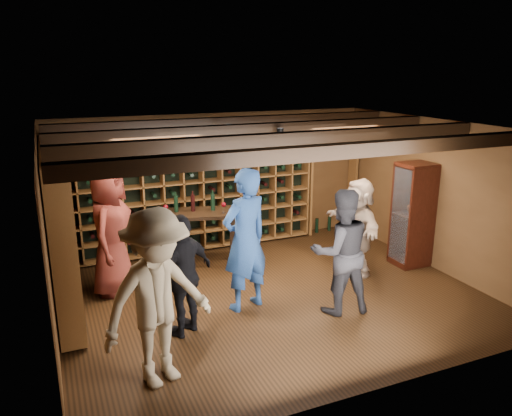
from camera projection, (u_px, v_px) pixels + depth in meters
name	position (u px, v px, depth m)	size (l,w,h in m)	color
ground	(272.00, 295.00, 7.48)	(6.00, 6.00, 0.00)	#311D0D
room_shell	(272.00, 133.00, 6.87)	(6.00, 6.00, 6.00)	brown
wine_rack_back	(192.00, 190.00, 9.03)	(4.65, 0.30, 2.20)	brown
wine_rack_left	(60.00, 230.00, 6.83)	(0.30, 2.65, 2.20)	brown
crate_shelf	(333.00, 156.00, 10.02)	(1.20, 0.32, 2.07)	brown
display_cabinet	(412.00, 217.00, 8.45)	(0.55, 0.50, 1.75)	#37120B
man_blue_shirt	(245.00, 240.00, 6.85)	(0.74, 0.48, 2.02)	navy
man_grey_suit	(341.00, 252.00, 6.79)	(0.85, 0.67, 1.76)	black
guest_red_floral	(111.00, 231.00, 7.33)	(0.96, 0.62, 1.96)	maroon
guest_woman_black	(184.00, 275.00, 6.24)	(0.93, 0.39, 1.59)	black
guest_khaki	(158.00, 299.00, 5.20)	(1.26, 0.73, 1.95)	gray
guest_beige	(358.00, 227.00, 8.09)	(1.49, 0.47, 1.61)	tan
tasting_table	(197.00, 219.00, 8.27)	(1.44, 0.97, 1.27)	black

